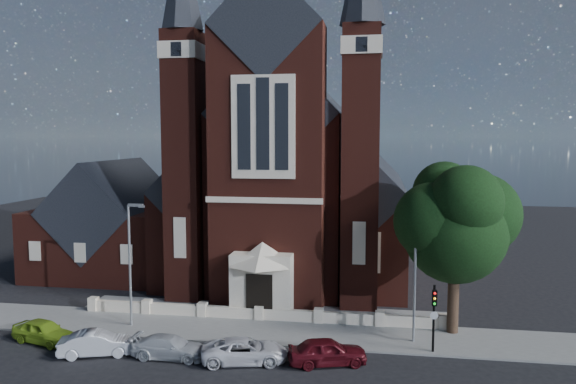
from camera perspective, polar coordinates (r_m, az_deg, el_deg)
name	(u,v)px	position (r m, az deg, el deg)	size (l,w,h in m)	color
ground	(281,287)	(46.78, -0.68, -9.65)	(120.00, 120.00, 0.00)	black
pavement_strip	(253,331)	(36.95, -3.59, -13.89)	(60.00, 5.00, 0.12)	slate
forecourt_paving	(265,312)	(40.66, -2.30, -12.04)	(26.00, 3.00, 0.14)	slate
forecourt_wall	(260,321)	(38.80, -2.91, -12.92)	(24.00, 0.40, 0.90)	beige
church	(296,181)	(53.11, 0.79, 1.16)	(20.01, 34.90, 29.20)	#4B1C14
parish_hall	(115,228)	(53.73, -17.20, -3.52)	(12.00, 12.20, 10.24)	#4B1C14
street_tree	(458,225)	(35.87, 16.85, -3.25)	(6.40, 6.60, 10.70)	black
street_lamp_left	(131,257)	(37.75, -15.67, -6.42)	(1.16, 0.22, 8.09)	gray
street_lamp_right	(417,268)	(34.39, 12.94, -7.53)	(1.16, 0.22, 8.09)	gray
traffic_signal	(434,310)	(33.48, 14.62, -11.52)	(0.28, 0.42, 4.00)	black
car_lime_van	(44,331)	(37.72, -23.58, -12.84)	(1.64, 4.07, 1.39)	#83AF23
car_silver_a	(97,343)	(34.61, -18.80, -14.35)	(1.47, 4.21, 1.39)	#B5B8BD
car_silver_b	(170,347)	(33.22, -11.92, -15.16)	(1.75, 4.31, 1.25)	silver
car_white_suv	(245,351)	(32.07, -4.42, -15.77)	(2.18, 4.73, 1.31)	white
car_dark_red	(327,351)	(31.74, 4.00, -15.85)	(1.73, 4.30, 1.46)	#4C0D14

